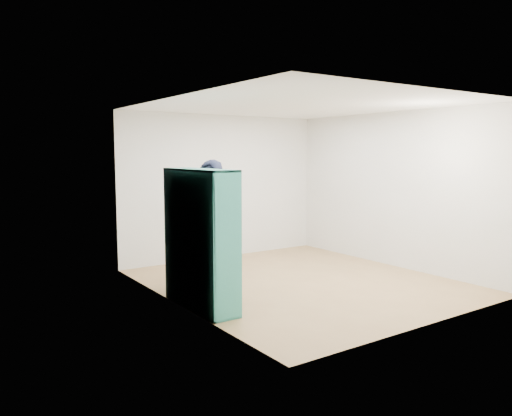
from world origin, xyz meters
TOP-DOWN VIEW (x-y plane):
  - floor at (0.00, 0.00)m, footprint 4.50×4.50m
  - ceiling at (0.00, 0.00)m, footprint 4.50×4.50m
  - wall_left at (-2.00, 0.00)m, footprint 0.02×4.50m
  - wall_right at (2.00, 0.00)m, footprint 0.02×4.50m
  - wall_back at (0.00, 2.25)m, footprint 4.00×0.02m
  - wall_front at (0.00, -2.25)m, footprint 4.00×0.02m
  - bookshelf at (-1.83, -0.24)m, footprint 0.38×1.29m
  - person at (-1.20, 0.58)m, footprint 0.59×0.75m
  - smartphone at (-1.37, 0.63)m, footprint 0.05×0.09m

SIDE VIEW (x-z plane):
  - floor at x=0.00m, z-range 0.00..0.00m
  - bookshelf at x=-1.83m, z-range -0.01..1.71m
  - person at x=-1.20m, z-range 0.00..1.82m
  - smartphone at x=-1.37m, z-range 0.97..1.10m
  - wall_left at x=-2.00m, z-range 0.00..2.60m
  - wall_right at x=2.00m, z-range 0.00..2.60m
  - wall_back at x=0.00m, z-range 0.00..2.60m
  - wall_front at x=0.00m, z-range 0.00..2.60m
  - ceiling at x=0.00m, z-range 2.60..2.60m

